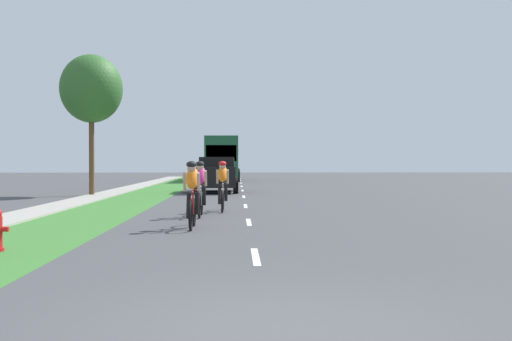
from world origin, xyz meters
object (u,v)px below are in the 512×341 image
(bus_dark_green, at_px, (223,157))
(street_tree_near, at_px, (91,89))
(cyclist_distant, at_px, (223,186))
(cyclist_trailing, at_px, (200,188))
(sedan_silver, at_px, (219,174))
(cyclist_lead, at_px, (192,194))
(suv_black, at_px, (217,174))

(bus_dark_green, distance_m, street_tree_near, 23.05)
(bus_dark_green, bearing_deg, cyclist_distant, -88.71)
(cyclist_trailing, xyz_separation_m, sedan_silver, (-0.16, 22.50, -0.04))
(sedan_silver, bearing_deg, cyclist_distant, -87.95)
(cyclist_lead, height_order, cyclist_distant, same)
(cyclist_lead, bearing_deg, cyclist_trailing, 89.80)
(cyclist_lead, relative_size, bus_dark_green, 0.15)
(street_tree_near, bearing_deg, cyclist_distant, -55.38)
(cyclist_trailing, bearing_deg, street_tree_near, 117.56)
(cyclist_lead, relative_size, suv_black, 0.37)
(bus_dark_green, relative_size, street_tree_near, 1.79)
(suv_black, bearing_deg, street_tree_near, -152.68)
(sedan_silver, bearing_deg, street_tree_near, -115.10)
(cyclist_trailing, relative_size, suv_black, 0.37)
(cyclist_distant, distance_m, street_tree_near, 11.68)
(bus_dark_green, height_order, street_tree_near, street_tree_near)
(bus_dark_green, bearing_deg, suv_black, -89.56)
(sedan_silver, distance_m, street_tree_near, 13.56)
(cyclist_lead, relative_size, street_tree_near, 0.27)
(cyclist_trailing, xyz_separation_m, bus_dark_green, (-0.12, 32.99, 1.17))
(suv_black, bearing_deg, cyclist_distant, -87.34)
(cyclist_distant, height_order, suv_black, suv_black)
(cyclist_trailing, relative_size, cyclist_distant, 1.00)
(suv_black, distance_m, street_tree_near, 7.49)
(cyclist_trailing, bearing_deg, bus_dark_green, 90.20)
(suv_black, height_order, street_tree_near, street_tree_near)
(cyclist_trailing, distance_m, street_tree_near, 12.84)
(cyclist_distant, bearing_deg, suv_black, 92.66)
(sedan_silver, relative_size, bus_dark_green, 0.37)
(cyclist_lead, height_order, suv_black, suv_black)
(cyclist_trailing, xyz_separation_m, street_tree_near, (-5.63, 10.80, 4.07))
(suv_black, xyz_separation_m, bus_dark_green, (-0.15, 19.27, 1.03))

